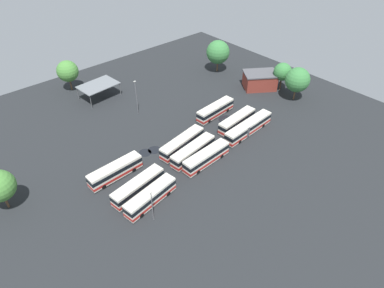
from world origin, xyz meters
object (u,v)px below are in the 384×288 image
(bus_row0_slot1, at_px, (138,186))
(maintenance_shelter, at_px, (98,85))
(depot_building, at_px, (260,80))
(lamp_post_mid_lot, at_px, (136,97))
(lamp_post_by_building, at_px, (152,205))
(tree_south_edge, at_px, (297,80))
(bus_row2_slot0, at_px, (248,127))
(tree_west_edge, at_px, (283,72))
(bus_row0_slot0, at_px, (151,197))
(bus_row2_slot1, at_px, (237,121))
(tree_east_edge, at_px, (68,71))
(tree_northeast, at_px, (218,52))
(bus_row1_slot2, at_px, (182,143))
(bus_row0_slot3, at_px, (115,171))
(bus_row1_slot0, at_px, (206,157))
(bus_row2_slot3, at_px, (215,110))
(bus_row1_slot1, at_px, (193,151))

(bus_row0_slot1, bearing_deg, maintenance_shelter, 71.26)
(depot_building, height_order, lamp_post_mid_lot, lamp_post_mid_lot)
(lamp_post_by_building, xyz_separation_m, tree_south_edge, (56.14, 8.71, 2.01))
(bus_row2_slot0, height_order, tree_west_edge, tree_west_edge)
(depot_building, bearing_deg, bus_row0_slot0, -162.82)
(maintenance_shelter, bearing_deg, bus_row2_slot1, -62.75)
(bus_row2_slot0, bearing_deg, tree_east_edge, 114.43)
(tree_northeast, bearing_deg, bus_row1_slot2, -145.88)
(bus_row0_slot3, xyz_separation_m, bus_row1_slot0, (17.28, -9.35, 0.00))
(bus_row1_slot0, bearing_deg, lamp_post_mid_lot, 89.65)
(lamp_post_by_building, relative_size, tree_northeast, 0.72)
(tree_northeast, bearing_deg, tree_west_edge, -76.30)
(tree_south_edge, bearing_deg, bus_row2_slot3, 159.16)
(bus_row1_slot2, xyz_separation_m, depot_building, (36.57, 7.29, 0.68))
(bus_row0_slot1, distance_m, lamp_post_mid_lot, 29.62)
(bus_row2_slot0, distance_m, depot_building, 24.33)
(bus_row0_slot0, distance_m, maintenance_shelter, 44.67)
(bus_row0_slot3, distance_m, tree_south_edge, 55.72)
(lamp_post_mid_lot, relative_size, tree_south_edge, 1.02)
(bus_row1_slot2, relative_size, lamp_post_mid_lot, 1.32)
(bus_row1_slot1, relative_size, tree_west_edge, 1.48)
(maintenance_shelter, bearing_deg, tree_west_edge, -36.40)
(depot_building, bearing_deg, bus_row2_slot3, -173.93)
(bus_row0_slot0, xyz_separation_m, depot_building, (51.91, 16.05, 0.68))
(bus_row2_slot0, height_order, depot_building, depot_building)
(bus_row2_slot0, relative_size, depot_building, 1.32)
(bus_row0_slot3, height_order, lamp_post_by_building, lamp_post_by_building)
(bus_row2_slot1, height_order, tree_west_edge, tree_west_edge)
(bus_row2_slot3, bearing_deg, tree_south_edge, -20.84)
(lamp_post_mid_lot, xyz_separation_m, lamp_post_by_building, (-18.32, -31.82, -1.21))
(tree_northeast, bearing_deg, bus_row1_slot0, -137.86)
(bus_row0_slot0, bearing_deg, bus_row0_slot3, 96.29)
(bus_row1_slot0, relative_size, bus_row2_slot3, 1.02)
(maintenance_shelter, bearing_deg, bus_row1_slot0, -85.65)
(lamp_post_by_building, bearing_deg, tree_south_edge, 8.82)
(lamp_post_mid_lot, distance_m, tree_south_edge, 44.32)
(bus_row2_slot1, bearing_deg, bus_row2_slot3, 93.67)
(bus_row0_slot1, distance_m, bus_row2_slot1, 31.91)
(bus_row0_slot0, height_order, bus_row2_slot1, same)
(bus_row2_slot1, relative_size, depot_building, 1.03)
(depot_building, xyz_separation_m, maintenance_shelter, (-38.95, 26.65, 1.46))
(bus_row0_slot3, distance_m, bus_row1_slot1, 17.50)
(bus_row0_slot1, height_order, tree_northeast, tree_northeast)
(bus_row0_slot1, xyz_separation_m, bus_row2_slot1, (31.80, 2.73, -0.00))
(bus_row2_slot0, xyz_separation_m, maintenance_shelter, (-18.57, 39.92, 2.13))
(bus_row2_slot0, bearing_deg, bus_row0_slot1, 178.09)
(bus_row0_slot0, distance_m, bus_row2_slot1, 32.24)
(bus_row0_slot1, relative_size, lamp_post_by_building, 1.65)
(bus_row2_slot1, xyz_separation_m, depot_building, (20.34, 9.48, 0.68))
(bus_row2_slot3, bearing_deg, depot_building, 6.07)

